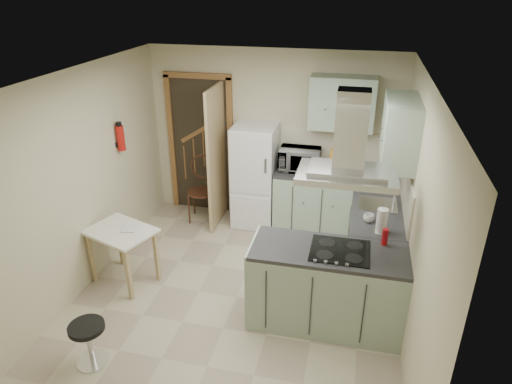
% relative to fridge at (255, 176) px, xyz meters
% --- Properties ---
extents(floor, '(4.20, 4.20, 0.00)m').
position_rel_fridge_xyz_m(floor, '(0.20, -1.80, -0.75)').
color(floor, '#B6AC8E').
rests_on(floor, ground).
extents(ceiling, '(4.20, 4.20, 0.00)m').
position_rel_fridge_xyz_m(ceiling, '(0.20, -1.80, 1.75)').
color(ceiling, silver).
rests_on(ceiling, back_wall).
extents(back_wall, '(3.60, 0.00, 3.60)m').
position_rel_fridge_xyz_m(back_wall, '(0.20, 0.30, 0.50)').
color(back_wall, beige).
rests_on(back_wall, floor).
extents(left_wall, '(0.00, 4.20, 4.20)m').
position_rel_fridge_xyz_m(left_wall, '(-1.60, -1.80, 0.50)').
color(left_wall, beige).
rests_on(left_wall, floor).
extents(right_wall, '(0.00, 4.20, 4.20)m').
position_rel_fridge_xyz_m(right_wall, '(2.00, -1.80, 0.50)').
color(right_wall, beige).
rests_on(right_wall, floor).
extents(doorway, '(1.10, 0.12, 2.10)m').
position_rel_fridge_xyz_m(doorway, '(-0.90, 0.27, 0.30)').
color(doorway, brown).
rests_on(doorway, floor).
extents(fridge, '(0.60, 0.60, 1.50)m').
position_rel_fridge_xyz_m(fridge, '(0.00, 0.00, 0.00)').
color(fridge, white).
rests_on(fridge, floor).
extents(counter_back, '(1.08, 0.60, 0.90)m').
position_rel_fridge_xyz_m(counter_back, '(0.86, 0.00, -0.30)').
color(counter_back, '#9EB2A0').
rests_on(counter_back, floor).
extents(counter_right, '(0.60, 1.95, 0.90)m').
position_rel_fridge_xyz_m(counter_right, '(1.70, -0.68, -0.30)').
color(counter_right, '#9EB2A0').
rests_on(counter_right, floor).
extents(splashback, '(1.68, 0.02, 0.50)m').
position_rel_fridge_xyz_m(splashback, '(1.16, 0.29, 0.40)').
color(splashback, beige).
rests_on(splashback, counter_back).
extents(wall_cabinet_back, '(0.85, 0.35, 0.70)m').
position_rel_fridge_xyz_m(wall_cabinet_back, '(1.15, 0.12, 1.10)').
color(wall_cabinet_back, '#9EB2A0').
rests_on(wall_cabinet_back, back_wall).
extents(wall_cabinet_right, '(0.35, 0.90, 0.70)m').
position_rel_fridge_xyz_m(wall_cabinet_right, '(1.82, -0.95, 1.10)').
color(wall_cabinet_right, '#9EB2A0').
rests_on(wall_cabinet_right, right_wall).
extents(peninsula, '(1.55, 0.65, 0.90)m').
position_rel_fridge_xyz_m(peninsula, '(1.22, -1.98, -0.30)').
color(peninsula, '#9EB2A0').
rests_on(peninsula, floor).
extents(hob, '(0.58, 0.50, 0.01)m').
position_rel_fridge_xyz_m(hob, '(1.32, -1.98, 0.16)').
color(hob, black).
rests_on(hob, peninsula).
extents(extractor_hood, '(0.90, 0.55, 0.10)m').
position_rel_fridge_xyz_m(extractor_hood, '(1.32, -1.98, 0.97)').
color(extractor_hood, silver).
rests_on(extractor_hood, ceiling).
extents(sink, '(0.45, 0.40, 0.01)m').
position_rel_fridge_xyz_m(sink, '(1.70, -0.85, 0.16)').
color(sink, silver).
rests_on(sink, counter_right).
extents(fire_extinguisher, '(0.10, 0.10, 0.32)m').
position_rel_fridge_xyz_m(fire_extinguisher, '(-1.54, -0.90, 0.75)').
color(fire_extinguisher, '#B2140F').
rests_on(fire_extinguisher, left_wall).
extents(drop_leaf_table, '(0.90, 0.78, 0.70)m').
position_rel_fridge_xyz_m(drop_leaf_table, '(-1.18, -1.79, -0.40)').
color(drop_leaf_table, '#CBB97D').
rests_on(drop_leaf_table, floor).
extents(bentwood_chair, '(0.45, 0.45, 0.90)m').
position_rel_fridge_xyz_m(bentwood_chair, '(-0.80, -0.10, -0.30)').
color(bentwood_chair, '#54291C').
rests_on(bentwood_chair, floor).
extents(stool, '(0.39, 0.39, 0.45)m').
position_rel_fridge_xyz_m(stool, '(-0.89, -3.05, -0.53)').
color(stool, black).
rests_on(stool, floor).
extents(microwave, '(0.56, 0.38, 0.31)m').
position_rel_fridge_xyz_m(microwave, '(0.64, 0.01, 0.31)').
color(microwave, black).
rests_on(microwave, counter_back).
extents(kettle, '(0.18, 0.18, 0.23)m').
position_rel_fridge_xyz_m(kettle, '(1.33, 0.00, 0.26)').
color(kettle, white).
rests_on(kettle, counter_back).
extents(cereal_box, '(0.15, 0.23, 0.33)m').
position_rel_fridge_xyz_m(cereal_box, '(1.12, 0.11, 0.31)').
color(cereal_box, orange).
rests_on(cereal_box, counter_back).
extents(soap_bottle, '(0.09, 0.09, 0.20)m').
position_rel_fridge_xyz_m(soap_bottle, '(1.87, -0.34, 0.25)').
color(soap_bottle, '#A0A0AB').
rests_on(soap_bottle, counter_right).
extents(paper_towel, '(0.12, 0.12, 0.29)m').
position_rel_fridge_xyz_m(paper_towel, '(1.72, -1.51, 0.29)').
color(paper_towel, silver).
rests_on(paper_towel, counter_right).
extents(cup, '(0.13, 0.13, 0.09)m').
position_rel_fridge_xyz_m(cup, '(1.59, -1.30, 0.20)').
color(cup, silver).
rests_on(cup, counter_right).
extents(red_bottle, '(0.07, 0.07, 0.18)m').
position_rel_fridge_xyz_m(red_bottle, '(1.75, -1.75, 0.24)').
color(red_bottle, '#9E0D14').
rests_on(red_bottle, peninsula).
extents(book, '(0.20, 0.25, 0.10)m').
position_rel_fridge_xyz_m(book, '(-1.17, -1.74, 0.00)').
color(book, '#8E2F3F').
rests_on(book, drop_leaf_table).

